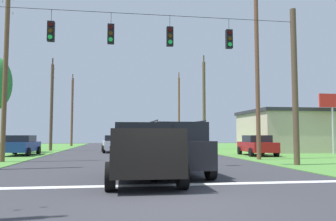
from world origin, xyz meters
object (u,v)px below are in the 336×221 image
at_px(utility_pole_distant_left, 72,111).
at_px(utility_pole_near_left, 179,110).
at_px(distant_car_crossing_white, 114,143).
at_px(utility_pole_far_right, 204,103).
at_px(distant_car_oncoming, 21,145).
at_px(suv_black, 173,147).
at_px(overhead_signal_span, 149,74).
at_px(pickup_truck, 143,152).
at_px(distant_car_far_parked, 257,145).
at_px(utility_pole_mid_right, 257,72).
at_px(roadside_store, 302,131).
at_px(utility_pole_far_left, 6,67).
at_px(utility_pole_distant_right, 52,105).

bearing_deg(utility_pole_distant_left, utility_pole_near_left, -1.66).
distance_m(distant_car_crossing_white, utility_pole_far_right, 10.97).
relative_size(distant_car_crossing_white, utility_pole_far_right, 0.44).
bearing_deg(distant_car_oncoming, utility_pole_distant_left, 88.21).
bearing_deg(distant_car_crossing_white, suv_black, -81.85).
xyz_separation_m(overhead_signal_span, utility_pole_near_left, (7.26, 32.04, 0.75)).
height_order(overhead_signal_span, utility_pole_distant_left, utility_pole_distant_left).
distance_m(pickup_truck, distant_car_crossing_white, 19.33).
distance_m(distant_car_far_parked, utility_pole_mid_right, 6.33).
height_order(utility_pole_distant_left, roadside_store, utility_pole_distant_left).
bearing_deg(distant_car_far_parked, overhead_signal_span, -138.16).
bearing_deg(utility_pole_distant_left, suv_black, -76.34).
relative_size(pickup_truck, utility_pole_far_left, 0.50).
height_order(overhead_signal_span, distant_car_far_parked, overhead_signal_span).
distance_m(utility_pole_far_left, utility_pole_distant_left, 28.21).
xyz_separation_m(utility_pole_distant_right, utility_pole_distant_left, (0.09, 13.94, 0.36)).
xyz_separation_m(suv_black, distant_car_far_parked, (8.07, 10.94, -0.27)).
height_order(distant_car_oncoming, roadside_store, roadside_store).
bearing_deg(suv_black, utility_pole_far_left, 139.37).
height_order(pickup_truck, roadside_store, roadside_store).
bearing_deg(pickup_truck, distant_car_oncoming, 117.78).
xyz_separation_m(utility_pole_near_left, utility_pole_distant_right, (-15.30, -13.50, -0.64)).
bearing_deg(utility_pole_near_left, distant_car_oncoming, -126.67).
xyz_separation_m(distant_car_far_parked, utility_pole_distant_right, (-16.81, 10.69, 3.78)).
relative_size(distant_car_crossing_white, roadside_store, 0.42).
relative_size(suv_black, distant_car_oncoming, 1.12).
xyz_separation_m(distant_car_crossing_white, distant_car_far_parked, (10.62, -6.87, 0.00)).
bearing_deg(utility_pole_mid_right, utility_pole_far_left, 178.80).
height_order(suv_black, utility_pole_distant_right, utility_pole_distant_right).
distance_m(suv_black, distant_car_oncoming, 16.65).
bearing_deg(overhead_signal_span, distant_car_crossing_white, 97.17).
distance_m(overhead_signal_span, utility_pole_near_left, 32.86).
xyz_separation_m(pickup_truck, utility_pole_far_left, (-7.29, 8.84, 4.48)).
bearing_deg(distant_car_oncoming, overhead_signal_span, -51.10).
distance_m(pickup_truck, utility_pole_far_right, 24.85).
xyz_separation_m(distant_car_oncoming, utility_pole_far_right, (16.17, 7.88, 4.14)).
relative_size(utility_pole_distant_left, roadside_store, 0.97).
xyz_separation_m(pickup_truck, utility_pole_mid_right, (7.81, 8.52, 4.57)).
relative_size(utility_pole_far_right, utility_pole_far_left, 0.93).
height_order(pickup_truck, distant_car_crossing_white, pickup_truck).
xyz_separation_m(pickup_truck, utility_pole_distant_right, (-7.45, 23.11, 3.60)).
height_order(pickup_truck, utility_pole_far_right, utility_pole_far_right).
xyz_separation_m(overhead_signal_span, utility_pole_distant_right, (-8.04, 18.54, 0.10)).
relative_size(distant_car_crossing_white, utility_pole_near_left, 0.41).
bearing_deg(utility_pole_distant_left, distant_car_oncoming, -91.79).
distance_m(utility_pole_mid_right, utility_pole_distant_right, 21.13).
bearing_deg(utility_pole_near_left, distant_car_far_parked, -86.45).
distance_m(suv_black, distant_car_far_parked, 13.60).
height_order(utility_pole_mid_right, utility_pole_distant_right, utility_pole_mid_right).
xyz_separation_m(utility_pole_far_right, utility_pole_far_left, (-15.43, -14.31, 0.52)).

